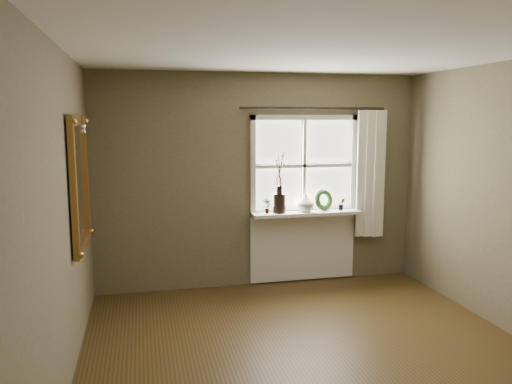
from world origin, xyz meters
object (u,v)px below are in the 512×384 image
Objects in this scene: dark_jug at (279,203)px; cream_vase at (306,203)px; wreath at (324,202)px; gilt_mirror at (80,182)px.

dark_jug is 1.05× the size of cream_vase.
cream_vase is at bearing 0.00° from dark_jug.
gilt_mirror is (-2.76, -1.07, 0.46)m from wreath.
cream_vase is at bearing 22.27° from gilt_mirror.
dark_jug is at bearing 164.47° from wreath.
cream_vase is 0.18× the size of gilt_mirror.
cream_vase is (0.33, 0.00, -0.01)m from dark_jug.
cream_vase is 2.75m from gilt_mirror.
dark_jug is 2.44m from gilt_mirror.
dark_jug is at bearing 180.00° from cream_vase.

